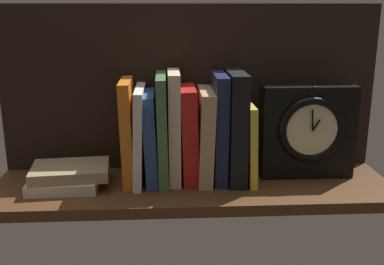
{
  "coord_description": "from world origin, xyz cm",
  "views": [
    {
      "loc": [
        -6.11,
        -99.84,
        40.13
      ],
      "look_at": [
        -0.06,
        3.32,
        11.48
      ],
      "focal_mm": 42.92,
      "sensor_mm": 36.0,
      "label": 1
    }
  ],
  "objects_px": {
    "book_blue_modern": "(151,137)",
    "book_yellow_seinlanguage": "(248,140)",
    "book_cream_twain": "(174,127)",
    "book_tan_shortstories": "(205,135)",
    "book_orange_pandolfini": "(128,131)",
    "book_navy_bierce": "(219,128)",
    "book_black_skeptic": "(235,126)",
    "book_red_requiem": "(189,134)",
    "book_green_romantic": "(162,129)",
    "framed_clock": "(308,131)",
    "book_white_catcher": "(139,135)",
    "book_stack_side": "(68,176)"
  },
  "relations": [
    {
      "from": "book_white_catcher",
      "to": "book_cream_twain",
      "type": "distance_m",
      "value": 0.08
    },
    {
      "from": "book_tan_shortstories",
      "to": "book_navy_bierce",
      "type": "distance_m",
      "value": 0.04
    },
    {
      "from": "book_cream_twain",
      "to": "framed_clock",
      "type": "bearing_deg",
      "value": 0.48
    },
    {
      "from": "book_white_catcher",
      "to": "book_green_romantic",
      "type": "distance_m",
      "value": 0.06
    },
    {
      "from": "book_orange_pandolfini",
      "to": "framed_clock",
      "type": "xyz_separation_m",
      "value": [
        0.42,
        0.0,
        -0.01
      ]
    },
    {
      "from": "book_white_catcher",
      "to": "book_yellow_seinlanguage",
      "type": "bearing_deg",
      "value": 0.0
    },
    {
      "from": "book_white_catcher",
      "to": "framed_clock",
      "type": "bearing_deg",
      "value": 0.38
    },
    {
      "from": "book_white_catcher",
      "to": "book_stack_side",
      "type": "bearing_deg",
      "value": -167.99
    },
    {
      "from": "framed_clock",
      "to": "book_stack_side",
      "type": "height_order",
      "value": "framed_clock"
    },
    {
      "from": "book_tan_shortstories",
      "to": "book_black_skeptic",
      "type": "distance_m",
      "value": 0.07
    },
    {
      "from": "book_tan_shortstories",
      "to": "book_navy_bierce",
      "type": "bearing_deg",
      "value": 0.0
    },
    {
      "from": "book_tan_shortstories",
      "to": "book_navy_bierce",
      "type": "relative_size",
      "value": 0.85
    },
    {
      "from": "book_cream_twain",
      "to": "book_red_requiem",
      "type": "height_order",
      "value": "book_cream_twain"
    },
    {
      "from": "book_green_romantic",
      "to": "book_yellow_seinlanguage",
      "type": "xyz_separation_m",
      "value": [
        0.2,
        0.0,
        -0.03
      ]
    },
    {
      "from": "framed_clock",
      "to": "book_orange_pandolfini",
      "type": "bearing_deg",
      "value": -179.64
    },
    {
      "from": "book_tan_shortstories",
      "to": "book_stack_side",
      "type": "relative_size",
      "value": 1.17
    },
    {
      "from": "framed_clock",
      "to": "book_green_romantic",
      "type": "bearing_deg",
      "value": -179.56
    },
    {
      "from": "book_blue_modern",
      "to": "book_yellow_seinlanguage",
      "type": "relative_size",
      "value": 1.13
    },
    {
      "from": "book_yellow_seinlanguage",
      "to": "framed_clock",
      "type": "relative_size",
      "value": 0.83
    },
    {
      "from": "book_green_romantic",
      "to": "book_tan_shortstories",
      "type": "bearing_deg",
      "value": 0.0
    },
    {
      "from": "book_red_requiem",
      "to": "book_white_catcher",
      "type": "bearing_deg",
      "value": 180.0
    },
    {
      "from": "book_green_romantic",
      "to": "framed_clock",
      "type": "distance_m",
      "value": 0.35
    },
    {
      "from": "book_white_catcher",
      "to": "book_cream_twain",
      "type": "height_order",
      "value": "book_cream_twain"
    },
    {
      "from": "book_white_catcher",
      "to": "book_navy_bierce",
      "type": "bearing_deg",
      "value": 0.0
    },
    {
      "from": "book_black_skeptic",
      "to": "book_blue_modern",
      "type": "bearing_deg",
      "value": 180.0
    },
    {
      "from": "book_cream_twain",
      "to": "book_tan_shortstories",
      "type": "xyz_separation_m",
      "value": [
        0.07,
        0.0,
        -0.02
      ]
    },
    {
      "from": "book_white_catcher",
      "to": "book_tan_shortstories",
      "type": "height_order",
      "value": "book_white_catcher"
    },
    {
      "from": "book_orange_pandolfini",
      "to": "book_navy_bierce",
      "type": "bearing_deg",
      "value": 0.0
    },
    {
      "from": "book_blue_modern",
      "to": "framed_clock",
      "type": "xyz_separation_m",
      "value": [
        0.37,
        0.0,
        0.01
      ]
    },
    {
      "from": "book_blue_modern",
      "to": "book_yellow_seinlanguage",
      "type": "height_order",
      "value": "book_blue_modern"
    },
    {
      "from": "book_yellow_seinlanguage",
      "to": "framed_clock",
      "type": "height_order",
      "value": "framed_clock"
    },
    {
      "from": "book_black_skeptic",
      "to": "book_red_requiem",
      "type": "bearing_deg",
      "value": 180.0
    },
    {
      "from": "book_green_romantic",
      "to": "book_cream_twain",
      "type": "bearing_deg",
      "value": 0.0
    },
    {
      "from": "book_cream_twain",
      "to": "book_tan_shortstories",
      "type": "height_order",
      "value": "book_cream_twain"
    },
    {
      "from": "book_white_catcher",
      "to": "framed_clock",
      "type": "relative_size",
      "value": 0.99
    },
    {
      "from": "book_green_romantic",
      "to": "book_yellow_seinlanguage",
      "type": "relative_size",
      "value": 1.35
    },
    {
      "from": "book_tan_shortstories",
      "to": "book_orange_pandolfini",
      "type": "bearing_deg",
      "value": 180.0
    },
    {
      "from": "book_blue_modern",
      "to": "book_red_requiem",
      "type": "height_order",
      "value": "book_red_requiem"
    },
    {
      "from": "book_navy_bierce",
      "to": "book_black_skeptic",
      "type": "distance_m",
      "value": 0.04
    },
    {
      "from": "book_black_skeptic",
      "to": "book_white_catcher",
      "type": "bearing_deg",
      "value": 180.0
    },
    {
      "from": "book_red_requiem",
      "to": "book_navy_bierce",
      "type": "bearing_deg",
      "value": 0.0
    },
    {
      "from": "book_cream_twain",
      "to": "framed_clock",
      "type": "distance_m",
      "value": 0.32
    },
    {
      "from": "book_tan_shortstories",
      "to": "book_yellow_seinlanguage",
      "type": "height_order",
      "value": "book_tan_shortstories"
    },
    {
      "from": "book_orange_pandolfini",
      "to": "book_blue_modern",
      "type": "distance_m",
      "value": 0.05
    },
    {
      "from": "book_stack_side",
      "to": "framed_clock",
      "type": "bearing_deg",
      "value": 3.81
    },
    {
      "from": "book_navy_bierce",
      "to": "book_stack_side",
      "type": "xyz_separation_m",
      "value": [
        -0.35,
        -0.03,
        -0.1
      ]
    },
    {
      "from": "book_orange_pandolfini",
      "to": "book_stack_side",
      "type": "height_order",
      "value": "book_orange_pandolfini"
    },
    {
      "from": "book_blue_modern",
      "to": "book_black_skeptic",
      "type": "relative_size",
      "value": 0.82
    },
    {
      "from": "book_orange_pandolfini",
      "to": "book_cream_twain",
      "type": "bearing_deg",
      "value": 0.0
    },
    {
      "from": "book_blue_modern",
      "to": "book_cream_twain",
      "type": "height_order",
      "value": "book_cream_twain"
    }
  ]
}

